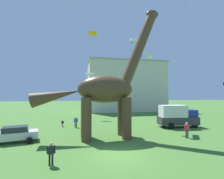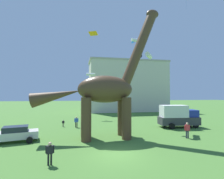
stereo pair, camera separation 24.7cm
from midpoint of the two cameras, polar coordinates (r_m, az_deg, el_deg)
ground_plane at (r=14.33m, az=2.12°, el=-21.03°), size 240.00×240.00×0.00m
dinosaur_sculpture at (r=18.76m, az=-2.04°, el=0.12°), size 14.13×2.99×14.77m
parked_sedan_left at (r=20.12m, az=-29.24°, el=-12.77°), size 4.49×2.66×1.55m
parked_box_truck at (r=26.82m, az=21.43°, el=-8.22°), size 5.81×2.74×3.20m
person_strolling_adult at (r=26.56m, az=-15.75°, el=-10.63°), size 0.37×0.16×0.98m
person_watching_child at (r=20.72m, az=24.19°, el=-11.88°), size 0.63×0.28×1.70m
person_far_spectator at (r=25.49m, az=-11.56°, el=-10.26°), size 0.58×0.25×1.55m
person_photographer at (r=12.84m, az=-19.54°, el=-18.87°), size 0.57×0.25×1.53m
kite_apex at (r=25.37m, az=11.90°, el=11.04°), size 2.31×2.19×0.65m
kite_far_right at (r=27.20m, az=-6.04°, el=18.13°), size 1.53×1.36×1.65m
kite_mid_center at (r=35.19m, az=-6.93°, el=5.05°), size 1.80×1.60×0.52m
kite_drifting at (r=43.17m, az=8.13°, el=15.86°), size 2.74×2.52×0.78m
background_building_block at (r=49.79m, az=5.39°, el=1.13°), size 22.32×8.98×14.40m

